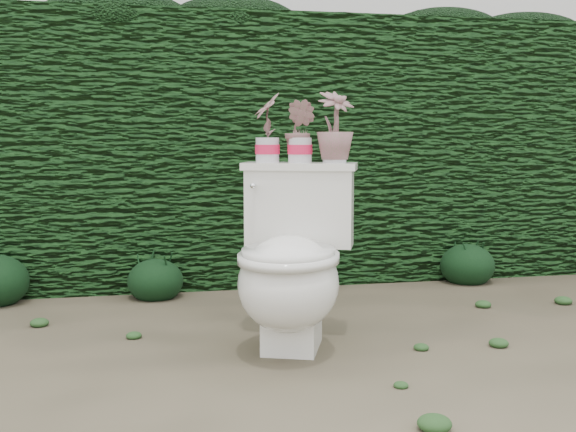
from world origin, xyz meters
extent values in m
plane|color=brown|center=(0.00, 0.00, 0.00)|extent=(60.00, 60.00, 0.00)
cube|color=#184115|center=(0.00, 1.60, 0.80)|extent=(8.00, 1.00, 1.60)
cube|color=silver|center=(0.60, 6.00, 2.00)|extent=(8.00, 3.50, 4.00)
cube|color=silver|center=(0.02, -0.09, 0.10)|extent=(0.31, 0.36, 0.20)
ellipsoid|color=silver|center=(-0.02, -0.18, 0.30)|extent=(0.57, 0.62, 0.39)
cube|color=silver|center=(0.10, 0.11, 0.57)|extent=(0.50, 0.33, 0.34)
cube|color=silver|center=(0.10, 0.11, 0.76)|extent=(0.53, 0.36, 0.03)
cylinder|color=silver|center=(-0.11, 0.09, 0.68)|extent=(0.04, 0.06, 0.02)
sphere|color=silver|center=(-0.12, 0.06, 0.68)|extent=(0.03, 0.03, 0.03)
imported|color=#216C27|center=(-0.04, 0.17, 0.92)|extent=(0.11, 0.15, 0.29)
imported|color=#216C27|center=(0.10, 0.11, 0.91)|extent=(0.18, 0.18, 0.26)
imported|color=#216C27|center=(0.24, 0.06, 0.93)|extent=(0.21, 0.21, 0.30)
ellipsoid|color=black|center=(-0.52, 1.00, 0.12)|extent=(0.31, 0.31, 0.25)
ellipsoid|color=black|center=(0.38, 1.11, 0.12)|extent=(0.31, 0.31, 0.25)
ellipsoid|color=black|center=(1.37, 1.03, 0.13)|extent=(0.33, 0.33, 0.26)
camera|label=1|loc=(-0.62, -2.99, 0.90)|focal=45.00mm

